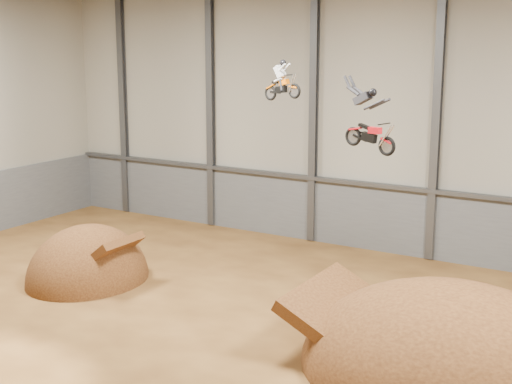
# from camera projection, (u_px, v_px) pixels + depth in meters

# --- Properties ---
(floor) EXTENTS (40.00, 40.00, 0.00)m
(floor) POSITION_uv_depth(u_px,v_px,m) (209.00, 352.00, 25.40)
(floor) COLOR #533316
(floor) RESTS_ON ground
(back_wall) EXTENTS (40.00, 0.10, 14.00)m
(back_wall) POSITION_uv_depth(u_px,v_px,m) (374.00, 118.00, 36.51)
(back_wall) COLOR #9E9B8C
(back_wall) RESTS_ON ground
(lower_band_back) EXTENTS (39.80, 0.18, 3.50)m
(lower_band_back) POSITION_uv_depth(u_px,v_px,m) (369.00, 217.00, 37.53)
(lower_band_back) COLOR slate
(lower_band_back) RESTS_ON ground
(steel_rail) EXTENTS (39.80, 0.35, 0.20)m
(steel_rail) POSITION_uv_depth(u_px,v_px,m) (370.00, 184.00, 37.02)
(steel_rail) COLOR #47494F
(steel_rail) RESTS_ON lower_band_back
(steel_column_0) EXTENTS (0.40, 0.36, 13.90)m
(steel_column_0) POSITION_uv_depth(u_px,v_px,m) (123.00, 103.00, 44.73)
(steel_column_0) COLOR #47494F
(steel_column_0) RESTS_ON ground
(steel_column_1) EXTENTS (0.40, 0.36, 13.90)m
(steel_column_1) POSITION_uv_depth(u_px,v_px,m) (211.00, 108.00, 41.37)
(steel_column_1) COLOR #47494F
(steel_column_1) RESTS_ON ground
(steel_column_2) EXTENTS (0.40, 0.36, 13.90)m
(steel_column_2) POSITION_uv_depth(u_px,v_px,m) (314.00, 114.00, 38.02)
(steel_column_2) COLOR #47494F
(steel_column_2) RESTS_ON ground
(steel_column_3) EXTENTS (0.40, 0.36, 13.90)m
(steel_column_3) POSITION_uv_depth(u_px,v_px,m) (436.00, 122.00, 34.67)
(steel_column_3) COLOR #47494F
(steel_column_3) RESTS_ON ground
(takeoff_ramp) EXTENTS (5.21, 6.01, 5.21)m
(takeoff_ramp) POSITION_uv_depth(u_px,v_px,m) (88.00, 280.00, 33.00)
(takeoff_ramp) COLOR #3F220F
(takeoff_ramp) RESTS_ON ground
(landing_ramp) EXTENTS (10.23, 9.05, 5.90)m
(landing_ramp) POSITION_uv_depth(u_px,v_px,m) (449.00, 372.00, 23.88)
(landing_ramp) COLOR #3F220F
(landing_ramp) RESTS_ON ground
(fmx_rider_a) EXTENTS (2.17, 1.17, 1.90)m
(fmx_rider_a) POSITION_uv_depth(u_px,v_px,m) (283.00, 78.00, 28.29)
(fmx_rider_a) COLOR #D86006
(fmx_rider_b) EXTENTS (3.26, 1.55, 2.81)m
(fmx_rider_b) POSITION_uv_depth(u_px,v_px,m) (369.00, 116.00, 25.00)
(fmx_rider_b) COLOR red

